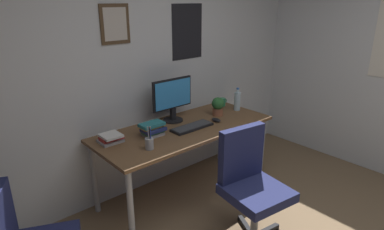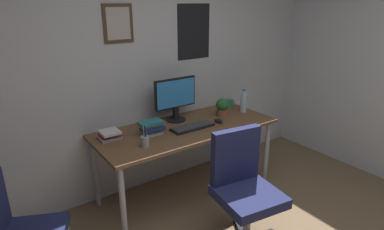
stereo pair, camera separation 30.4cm
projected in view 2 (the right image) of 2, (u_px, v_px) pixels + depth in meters
wall_back at (147, 63)px, 3.25m from camera, size 4.40×0.10×2.60m
desk at (186, 133)px, 3.20m from camera, size 1.77×0.75×0.73m
office_chair at (243, 184)px, 2.58m from camera, size 0.57×0.57×0.95m
monitor at (175, 98)px, 3.27m from camera, size 0.46×0.20×0.43m
keyboard at (193, 127)px, 3.13m from camera, size 0.43×0.15×0.03m
computer_mouse at (218, 121)px, 3.28m from camera, size 0.06×0.11×0.04m
water_bottle at (243, 102)px, 3.57m from camera, size 0.07×0.07×0.25m
coffee_mug_near at (229, 103)px, 3.75m from camera, size 0.11×0.07×0.09m
potted_plant at (222, 107)px, 3.43m from camera, size 0.13×0.13×0.19m
pen_cup at (145, 141)px, 2.73m from camera, size 0.07×0.07×0.20m
book_stack_left at (110, 135)px, 2.90m from camera, size 0.20×0.18×0.08m
book_stack_right at (152, 127)px, 2.99m from camera, size 0.22×0.15×0.12m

